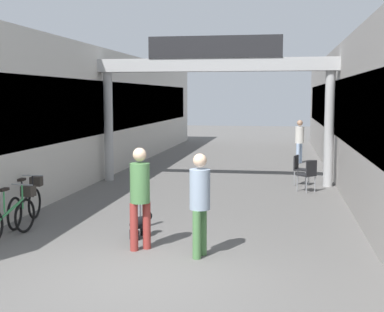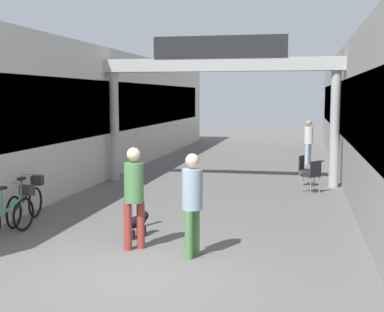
% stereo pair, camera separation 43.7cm
% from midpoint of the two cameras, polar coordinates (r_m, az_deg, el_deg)
% --- Properties ---
extents(ground_plane, '(80.00, 80.00, 0.00)m').
position_cam_midpoint_polar(ground_plane, '(8.20, -6.75, -12.48)').
color(ground_plane, '#605E5B').
extents(storefront_left, '(3.00, 26.00, 4.16)m').
position_cam_midpoint_polar(storefront_left, '(19.84, -12.06, 4.65)').
color(storefront_left, beige).
rests_on(storefront_left, ground_plane).
extents(storefront_right, '(3.00, 26.00, 4.16)m').
position_cam_midpoint_polar(storefront_right, '(18.67, 18.51, 4.35)').
color(storefront_right, '#9E9993').
rests_on(storefront_right, ground_plane).
extents(arcade_sign_gateway, '(7.40, 0.47, 4.40)m').
position_cam_midpoint_polar(arcade_sign_gateway, '(16.08, 1.69, 8.19)').
color(arcade_sign_gateway, '#B2B2B2').
rests_on(arcade_sign_gateway, ground_plane).
extents(pedestrian_with_dog, '(0.48, 0.48, 1.78)m').
position_cam_midpoint_polar(pedestrian_with_dog, '(9.23, -6.93, -3.78)').
color(pedestrian_with_dog, '#99332D').
rests_on(pedestrian_with_dog, ground_plane).
extents(pedestrian_companion, '(0.42, 0.42, 1.72)m').
position_cam_midpoint_polar(pedestrian_companion, '(8.77, -0.59, -4.52)').
color(pedestrian_companion, '#4C7F47').
rests_on(pedestrian_companion, ground_plane).
extents(pedestrian_carrying_crate, '(0.45, 0.45, 1.71)m').
position_cam_midpoint_polar(pedestrian_carrying_crate, '(21.38, 10.83, 1.83)').
color(pedestrian_carrying_crate, '#A5BFE0').
rests_on(pedestrian_carrying_crate, ground_plane).
extents(dog_on_leash, '(0.42, 0.66, 0.46)m').
position_cam_midpoint_polar(dog_on_leash, '(10.20, -6.67, -7.04)').
color(dog_on_leash, black).
rests_on(dog_on_leash, ground_plane).
extents(bicycle_green_nearest, '(0.46, 1.68, 0.98)m').
position_cam_midpoint_polar(bicycle_green_nearest, '(10.68, -19.75, -5.93)').
color(bicycle_green_nearest, black).
rests_on(bicycle_green_nearest, ground_plane).
extents(bicycle_black_second, '(0.46, 1.69, 0.98)m').
position_cam_midpoint_polar(bicycle_black_second, '(11.78, -18.22, -4.73)').
color(bicycle_black_second, black).
rests_on(bicycle_black_second, ground_plane).
extents(bollard_post_metal, '(0.10, 0.10, 0.94)m').
position_cam_midpoint_polar(bollard_post_metal, '(10.78, -6.89, -5.24)').
color(bollard_post_metal, gray).
rests_on(bollard_post_metal, ground_plane).
extents(cafe_chair_black_nearer, '(0.57, 0.57, 0.89)m').
position_cam_midpoint_polar(cafe_chair_black_nearer, '(15.03, 11.51, -1.77)').
color(cafe_chair_black_nearer, gray).
rests_on(cafe_chair_black_nearer, ground_plane).
extents(cafe_chair_black_farther, '(0.51, 0.51, 0.89)m').
position_cam_midpoint_polar(cafe_chair_black_farther, '(16.19, 10.61, -1.17)').
color(cafe_chair_black_farther, gray).
rests_on(cafe_chair_black_farther, ground_plane).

